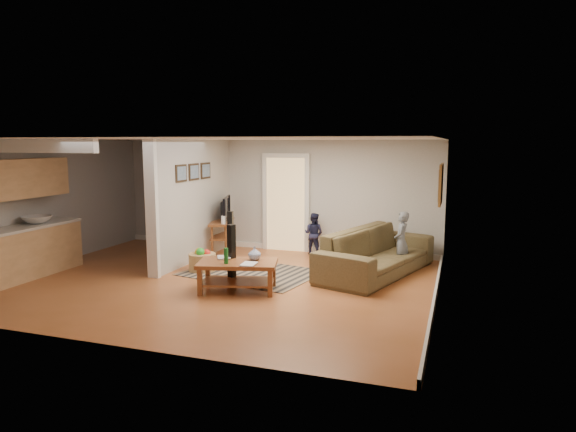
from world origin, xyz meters
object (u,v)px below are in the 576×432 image
Objects in this scene: toddler at (314,254)px; speaker_left at (232,256)px; tv_console at (222,224)px; speaker_right at (231,237)px; child at (400,270)px; sofa at (376,274)px; toy_basket at (202,261)px; coffee_table at (239,268)px.

speaker_left is at bearing 88.12° from toddler.
speaker_right is (0.57, -0.80, -0.13)m from tv_console.
tv_console is 1.08× the size of child.
sofa is 3.67m from tv_console.
tv_console is 1.68m from toy_basket.
toy_basket is (-1.22, 1.00, -0.20)m from coffee_table.
tv_console reaches higher than toddler.
sofa is 2.52× the size of child.
speaker_left reaches higher than coffee_table.
tv_console is (-1.55, 2.58, 0.27)m from coffee_table.
child is (3.36, 0.47, -0.53)m from speaker_right.
speaker_right reaches higher than sofa.
toy_basket reaches higher than sofa.
speaker_right is 0.93× the size of child.
sofa is 2.01× the size of coffee_table.
sofa is 0.58m from child.
coffee_table is at bearing -39.55° from toy_basket.
sofa is 2.73m from coffee_table.
toddler reaches higher than sofa.
speaker_left is at bearing -50.39° from child.
coffee_table is at bearing -22.13° from speaker_left.
speaker_left is at bearing -79.11° from tv_console.
tv_console is 2.75m from speaker_left.
sofa is 3.12× the size of toddler.
speaker_left is 3.36m from child.
sofa is at bearing 55.74° from speaker_left.
toddler is (0.62, 2.90, -0.54)m from speaker_left.
toddler is at bearing 96.75° from speaker_left.
toy_basket is at bearing 122.07° from sofa.
speaker_right is (-2.96, -0.05, 0.53)m from sofa.
sofa is 2.01m from toddler.
coffee_table is 3.14m from toddler.
speaker_left is at bearing 138.99° from coffee_table.
speaker_left is (-2.20, -1.65, 0.54)m from sofa.
speaker_left reaches higher than tv_console.
tv_console reaches higher than sofa.
tv_console reaches higher than toy_basket.
coffee_table is 0.32m from speaker_left.
speaker_left is at bearing 144.35° from sofa.
speaker_right reaches higher than tv_console.
tv_console is 1.14× the size of speaker_left.
speaker_right reaches higher than coffee_table.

